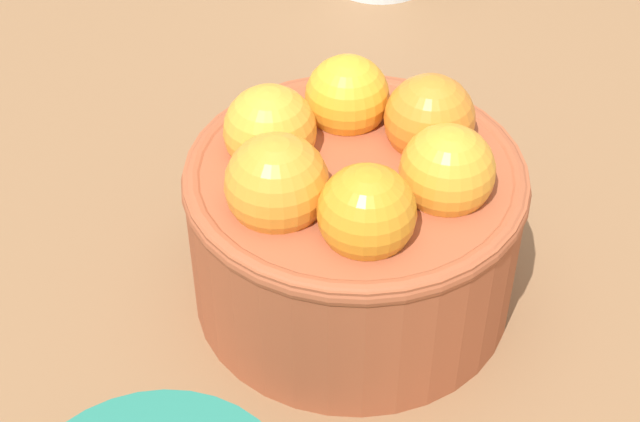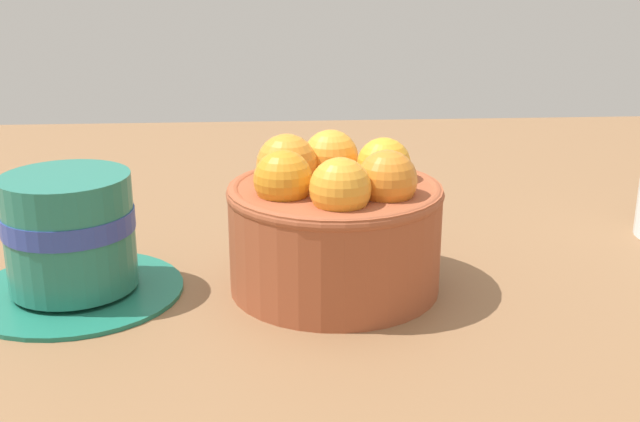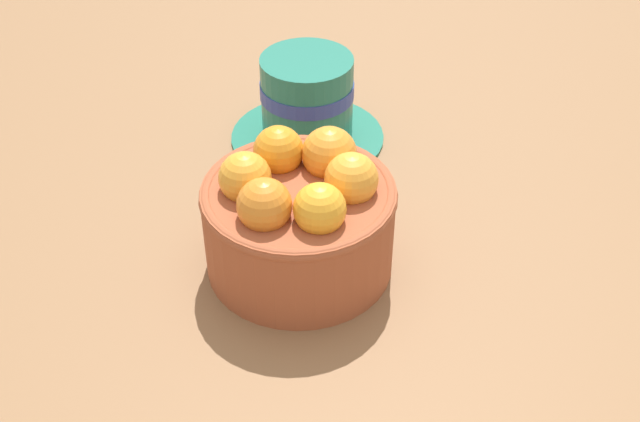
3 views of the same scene
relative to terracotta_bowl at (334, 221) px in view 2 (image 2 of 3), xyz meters
The scene contains 3 objects.
ground_plane 6.56cm from the terracotta_bowl, 31.07° to the right, with size 133.76×109.11×3.82cm, color brown.
terracotta_bowl is the anchor object (origin of this frame).
coffee_cup 17.18cm from the terracotta_bowl, behind, with size 14.06×14.06×8.12cm.
Camera 2 is at (-4.20, -49.35, 21.74)cm, focal length 44.73 mm.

